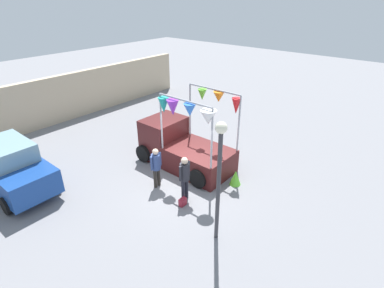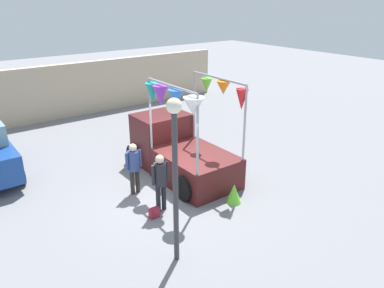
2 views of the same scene
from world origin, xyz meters
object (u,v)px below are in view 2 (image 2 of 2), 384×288
(vendor_truck, at_px, (177,147))
(person_vendor, at_px, (134,164))
(handbag, at_px, (154,213))
(folded_kite_bundle_lime, at_px, (234,193))
(street_lamp, at_px, (175,160))
(person_customer, at_px, (160,178))

(vendor_truck, height_order, person_vendor, vendor_truck)
(person_vendor, xyz_separation_m, handbag, (-0.25, -1.52, -0.83))
(person_vendor, height_order, handbag, person_vendor)
(handbag, relative_size, folded_kite_bundle_lime, 0.47)
(vendor_truck, xyz_separation_m, handbag, (-2.14, -1.99, -0.76))
(vendor_truck, relative_size, person_vendor, 2.59)
(street_lamp, relative_size, folded_kite_bundle_lime, 6.33)
(street_lamp, bearing_deg, person_customer, 67.08)
(vendor_truck, distance_m, person_customer, 2.54)
(vendor_truck, bearing_deg, person_customer, -134.92)
(person_customer, distance_m, folded_kite_bundle_lime, 2.24)
(handbag, height_order, street_lamp, street_lamp)
(person_vendor, xyz_separation_m, street_lamp, (-0.74, -3.30, 1.52))
(folded_kite_bundle_lime, bearing_deg, vendor_truck, 92.61)
(handbag, distance_m, folded_kite_bundle_lime, 2.38)
(person_customer, distance_m, person_vendor, 1.33)
(street_lamp, bearing_deg, handbag, 74.68)
(folded_kite_bundle_lime, bearing_deg, person_customer, 154.49)
(street_lamp, height_order, folded_kite_bundle_lime, street_lamp)
(vendor_truck, height_order, folded_kite_bundle_lime, vendor_truck)
(handbag, relative_size, street_lamp, 0.07)
(handbag, height_order, folded_kite_bundle_lime, folded_kite_bundle_lime)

